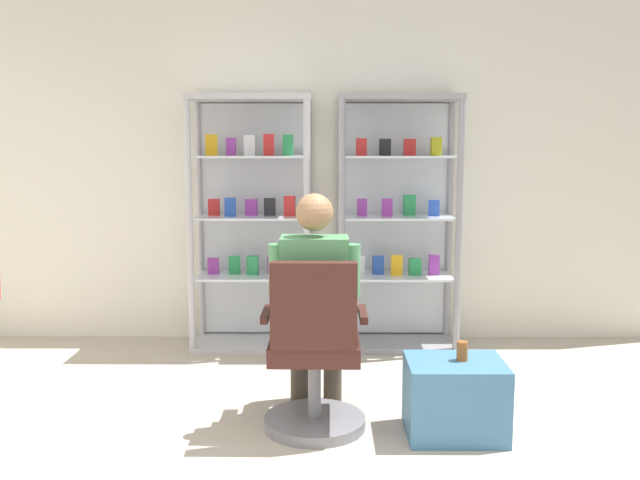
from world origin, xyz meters
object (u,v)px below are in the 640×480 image
(display_cabinet_right, at_px, (397,221))
(tea_glass, at_px, (463,351))
(display_cabinet_left, at_px, (252,220))
(office_chair, at_px, (315,361))
(storage_crate, at_px, (455,398))
(seated_shopkeeper, at_px, (315,296))

(display_cabinet_right, relative_size, tea_glass, 18.40)
(display_cabinet_left, height_order, tea_glass, display_cabinet_left)
(display_cabinet_left, relative_size, display_cabinet_right, 1.00)
(display_cabinet_right, bearing_deg, office_chair, -109.94)
(display_cabinet_left, xyz_separation_m, storage_crate, (1.25, -1.69, -0.76))
(display_cabinet_left, xyz_separation_m, tea_glass, (1.28, -1.67, -0.51))
(seated_shopkeeper, xyz_separation_m, tea_glass, (0.78, -0.18, -0.26))
(office_chair, xyz_separation_m, tea_glass, (0.79, -0.01, 0.06))
(display_cabinet_left, bearing_deg, tea_glass, -52.49)
(office_chair, relative_size, storage_crate, 1.86)
(seated_shopkeeper, bearing_deg, tea_glass, -12.66)
(seated_shopkeeper, height_order, tea_glass, seated_shopkeeper)
(seated_shopkeeper, relative_size, tea_glass, 12.49)
(display_cabinet_left, relative_size, tea_glass, 18.40)
(display_cabinet_right, bearing_deg, display_cabinet_left, -179.96)
(office_chair, bearing_deg, storage_crate, -2.18)
(display_cabinet_right, bearing_deg, storage_crate, -84.97)
(display_cabinet_right, distance_m, office_chair, 1.85)
(office_chair, bearing_deg, tea_glass, -0.93)
(tea_glass, bearing_deg, office_chair, 179.07)
(display_cabinet_left, height_order, office_chair, display_cabinet_left)
(display_cabinet_right, height_order, storage_crate, display_cabinet_right)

